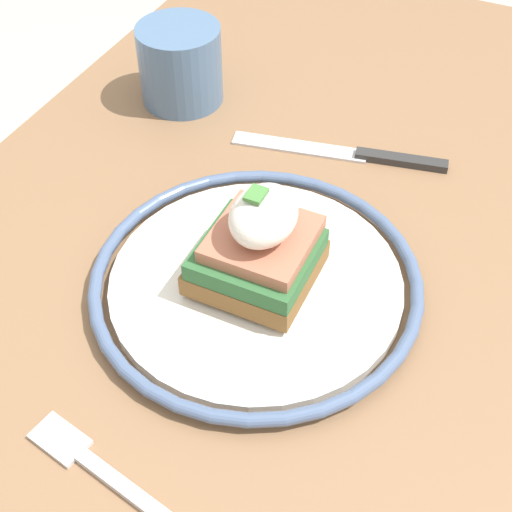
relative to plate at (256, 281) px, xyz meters
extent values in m
cube|color=#846042|center=(-0.03, -0.04, -0.02)|extent=(1.10, 0.65, 0.03)
cylinder|color=#846042|center=(0.47, 0.23, -0.39)|extent=(0.06, 0.06, 0.71)
cylinder|color=silver|center=(0.00, 0.00, 0.00)|extent=(0.22, 0.22, 0.01)
torus|color=slate|center=(0.00, 0.00, 0.00)|extent=(0.25, 0.25, 0.01)
cube|color=brown|center=(0.00, 0.00, 0.02)|extent=(0.08, 0.08, 0.02)
cube|color=#2D6033|center=(0.00, 0.00, 0.03)|extent=(0.08, 0.08, 0.01)
cube|color=#AD664C|center=(0.00, 0.00, 0.04)|extent=(0.07, 0.07, 0.01)
ellipsoid|color=white|center=(0.00, 0.00, 0.07)|extent=(0.06, 0.05, 0.04)
cylinder|color=#EAD166|center=(0.05, -0.01, 0.01)|extent=(0.04, 0.04, 0.00)
cube|color=#47843D|center=(0.00, 0.00, 0.09)|extent=(0.02, 0.01, 0.00)
cube|color=silver|center=(-0.18, -0.02, -0.01)|extent=(0.03, 0.12, 0.00)
cube|color=silver|center=(-0.17, 0.06, -0.01)|extent=(0.03, 0.04, 0.00)
cube|color=#2D2D2D|center=(0.19, -0.05, 0.00)|extent=(0.03, 0.08, 0.01)
cube|color=silver|center=(0.17, 0.04, -0.01)|extent=(0.04, 0.12, 0.00)
cylinder|color=slate|center=(0.20, 0.17, 0.03)|extent=(0.08, 0.08, 0.08)
cylinder|color=gold|center=(0.20, 0.17, 0.06)|extent=(0.07, 0.07, 0.00)
camera|label=1|loc=(-0.32, -0.15, 0.39)|focal=50.00mm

